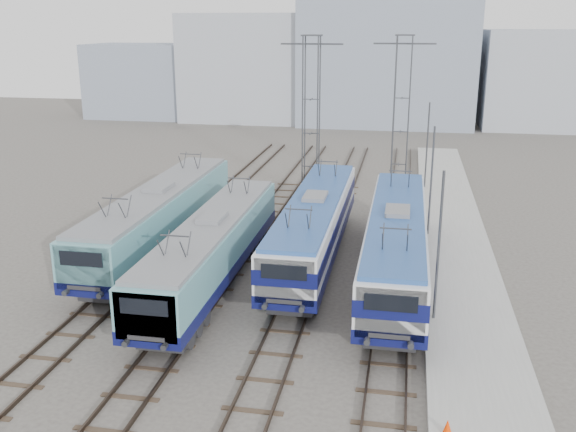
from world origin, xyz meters
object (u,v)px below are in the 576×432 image
Objects in this scene: mast_mid at (431,184)px; mast_rear at (427,147)px; locomotive_far_left at (159,215)px; catenary_tower_west at (311,111)px; safety_cone at (447,427)px; locomotive_center_right at (314,223)px; locomotive_center_left at (212,247)px; mast_front at (438,250)px; catenary_tower_east at (401,110)px; locomotive_far_right at (396,240)px.

mast_mid is 12.00m from mast_rear.
mast_mid is at bearing 19.61° from locomotive_far_left.
catenary_tower_west is 23.29× the size of safety_cone.
locomotive_center_right reaches higher than safety_cone.
locomotive_far_left is at bearing 135.92° from safety_cone.
locomotive_far_left is 1.07× the size of locomotive_center_left.
mast_front is 1.00× the size of mast_rear.
locomotive_center_left is 2.47× the size of mast_front.
catenary_tower_east reaches higher than mast_front.
safety_cone is (11.02, -10.65, -1.61)m from locomotive_center_left.
locomotive_center_left is 0.96× the size of locomotive_center_right.
mast_rear is (10.85, 21.84, 1.34)m from locomotive_center_left.
locomotive_center_right is 2.57× the size of mast_mid.
catenary_tower_east is 1.71× the size of mast_mid.
catenary_tower_east is at bearing 17.10° from catenary_tower_west.
locomotive_center_right is at bearing 133.75° from mast_front.
catenary_tower_west is (2.25, 17.84, 4.48)m from locomotive_center_left.
catenary_tower_west is at bearing 113.38° from locomotive_far_right.
locomotive_far_left reaches higher than locomotive_center_left.
locomotive_far_right is 7.92m from mast_mid.
mast_front is at bearing -67.15° from locomotive_far_right.
catenary_tower_east is at bearing 66.20° from locomotive_center_left.
mast_rear is (0.00, 24.00, 0.00)m from mast_front.
locomotive_center_right is (4.50, 4.48, 0.13)m from locomotive_center_left.
catenary_tower_east is at bearing -136.40° from mast_rear.
mast_rear is at bearing 63.59° from locomotive_center_left.
catenary_tower_west is 22.00m from mast_front.
catenary_tower_east reaches higher than safety_cone.
locomotive_far_left is 2.64× the size of mast_mid.
safety_cone is at bearing -44.03° from locomotive_center_left.
locomotive_far_right is (13.50, -2.14, 0.03)m from locomotive_far_left.
safety_cone is (0.17, -8.49, -2.94)m from mast_front.
catenary_tower_west reaches higher than mast_front.
locomotive_far_right reaches higher than safety_cone.
locomotive_center_left is 14.71m from mast_mid.
mast_front is (8.60, -20.00, -3.14)m from catenary_tower_west.
mast_mid is at bearing 42.22° from locomotive_center_left.
locomotive_far_right is 4.90m from mast_front.
locomotive_center_right is at bearing -110.09° from mast_rear.
catenary_tower_east is 22.32m from mast_front.
catenary_tower_west is at bearing -155.06° from mast_rear.
locomotive_far_right is 17.54m from catenary_tower_west.
mast_front is (1.85, -4.39, 1.16)m from locomotive_far_right.
mast_rear reaches higher than locomotive_far_right.
mast_mid is at bearing -90.00° from mast_rear.
catenary_tower_west is at bearing 99.56° from locomotive_center_right.
locomotive_center_right is 8.40m from mast_mid.
locomotive_far_right is at bearing -103.66° from mast_mid.
locomotive_center_left is 18.53m from catenary_tower_west.
mast_front is at bearing -90.00° from mast_rear.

